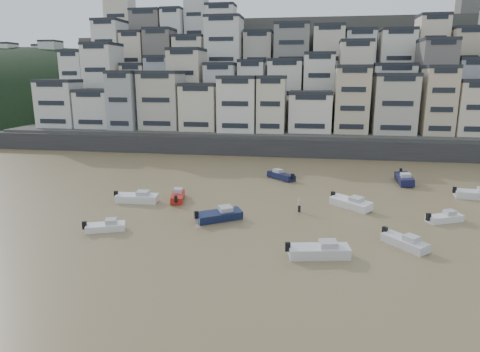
% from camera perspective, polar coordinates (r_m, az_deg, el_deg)
% --- Properties ---
extents(sea_strip, '(340.00, 340.00, 0.00)m').
position_cam_1_polar(sea_strip, '(204.62, -27.35, 7.47)').
color(sea_strip, '#4A596A').
rests_on(sea_strip, ground).
extents(harbor_wall, '(140.00, 3.00, 3.50)m').
position_cam_1_polar(harbor_wall, '(84.96, 8.19, 3.74)').
color(harbor_wall, '#38383A').
rests_on(harbor_wall, ground).
extents(hillside, '(141.04, 66.00, 50.00)m').
position_cam_1_polar(hillside, '(123.69, 11.08, 11.85)').
color(hillside, '#4C4C47').
rests_on(hillside, ground).
extents(headland, '(216.00, 135.00, 53.33)m').
position_cam_1_polar(headland, '(187.80, -25.45, 7.27)').
color(headland, black).
rests_on(headland, ground).
extents(boat_a, '(6.13, 3.02, 1.60)m').
position_cam_1_polar(boat_a, '(38.80, 10.49, -9.53)').
color(boat_a, silver).
rests_on(boat_a, ground).
extents(boat_b, '(4.46, 4.86, 1.36)m').
position_cam_1_polar(boat_b, '(43.14, 21.10, -8.02)').
color(boat_b, silver).
rests_on(boat_b, ground).
extents(boat_c, '(5.69, 4.69, 1.53)m').
position_cam_1_polar(boat_c, '(47.37, -2.80, -5.09)').
color(boat_c, '#151E42').
rests_on(boat_c, ground).
extents(boat_d, '(4.72, 3.30, 1.23)m').
position_cam_1_polar(boat_d, '(52.07, 25.63, -4.89)').
color(boat_d, white).
rests_on(boat_d, ground).
extents(boat_e, '(5.56, 5.30, 1.58)m').
position_cam_1_polar(boat_e, '(53.40, 14.54, -3.34)').
color(boat_e, white).
rests_on(boat_e, ground).
extents(boat_f, '(2.70, 5.30, 1.38)m').
position_cam_1_polar(boat_f, '(55.47, -8.30, -2.53)').
color(boat_f, '#B21E15').
rests_on(boat_f, ground).
extents(boat_g, '(5.96, 2.37, 1.59)m').
position_cam_1_polar(boat_g, '(63.56, 29.09, -1.97)').
color(boat_g, silver).
rests_on(boat_g, ground).
extents(boat_h, '(5.16, 5.10, 1.49)m').
position_cam_1_polar(boat_h, '(66.26, 5.51, 0.21)').
color(boat_h, '#12173B').
rests_on(boat_h, ground).
extents(boat_i, '(2.30, 6.62, 1.79)m').
position_cam_1_polar(boat_i, '(68.08, 21.05, -0.14)').
color(boat_i, '#12153A').
rests_on(boat_i, ground).
extents(boat_j, '(4.51, 2.89, 1.17)m').
position_cam_1_polar(boat_j, '(46.44, -17.51, -6.34)').
color(boat_j, white).
rests_on(boat_j, ground).
extents(boat_k, '(5.86, 2.24, 1.57)m').
position_cam_1_polar(boat_k, '(55.50, -13.57, -2.66)').
color(boat_k, white).
rests_on(boat_k, ground).
extents(person_pink, '(0.44, 0.44, 1.74)m').
position_cam_1_polar(person_pink, '(50.73, 7.92, -3.82)').
color(person_pink, '#D999A1').
rests_on(person_pink, ground).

